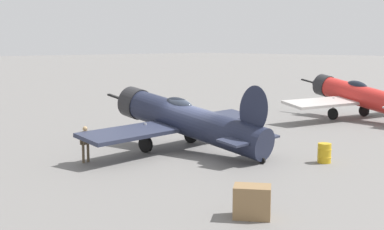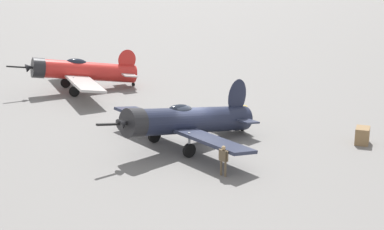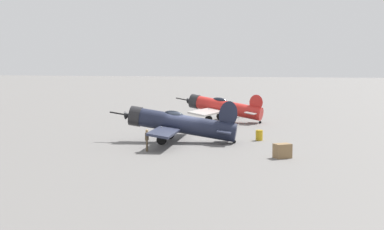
{
  "view_description": "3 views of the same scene",
  "coord_description": "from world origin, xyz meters",
  "views": [
    {
      "loc": [
        -18.54,
        17.51,
        5.25
      ],
      "look_at": [
        0.0,
        0.0,
        1.8
      ],
      "focal_mm": 49.6,
      "sensor_mm": 36.0,
      "label": 1
    },
    {
      "loc": [
        18.88,
        28.33,
        11.55
      ],
      "look_at": [
        0.0,
        0.0,
        1.8
      ],
      "focal_mm": 56.63,
      "sensor_mm": 36.0,
      "label": 2
    },
    {
      "loc": [
        -11.73,
        43.1,
        6.56
      ],
      "look_at": [
        1.06,
        -6.67,
        1.6
      ],
      "focal_mm": 51.3,
      "sensor_mm": 36.0,
      "label": 3
    }
  ],
  "objects": [
    {
      "name": "equipment_crate",
      "position": [
        -8.49,
        5.51,
        0.49
      ],
      "size": [
        1.37,
        1.3,
        0.99
      ],
      "rotation": [
        0.0,
        0.0,
        0.65
      ],
      "color": "olive",
      "rests_on": "ground_plane"
    },
    {
      "name": "airplane_mid_apron",
      "position": [
        -0.0,
        -16.05,
        1.62
      ],
      "size": [
        10.28,
        12.26,
        3.2
      ],
      "rotation": [
        0.0,
        0.0,
        6.1
      ],
      "color": "red",
      "rests_on": "ground_plane"
    },
    {
      "name": "ground_crew_mechanic",
      "position": [
        1.48,
        5.1,
        0.99
      ],
      "size": [
        0.31,
        0.62,
        1.63
      ],
      "rotation": [
        0.0,
        0.0,
        0.21
      ],
      "color": "brown",
      "rests_on": "ground_plane"
    },
    {
      "name": "airplane_foreground",
      "position": [
        0.48,
        0.04,
        1.52
      ],
      "size": [
        10.82,
        11.4,
        3.54
      ],
      "rotation": [
        0.0,
        0.0,
        6.38
      ],
      "color": "#1E2338",
      "rests_on": "ground_plane"
    },
    {
      "name": "fuel_drum",
      "position": [
        -5.84,
        -2.55,
        0.44
      ],
      "size": [
        0.63,
        0.63,
        0.87
      ],
      "color": "gold",
      "rests_on": "ground_plane"
    },
    {
      "name": "ground_plane",
      "position": [
        0.0,
        0.0,
        0.0
      ],
      "size": [
        400.0,
        400.0,
        0.0
      ],
      "primitive_type": "plane",
      "color": "slate"
    }
  ]
}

